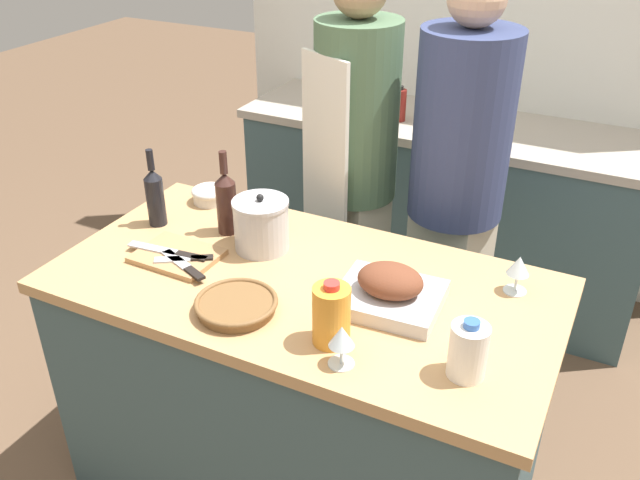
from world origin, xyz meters
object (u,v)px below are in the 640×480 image
(mixing_bowl, at_px, (210,195))
(wine_bottle_green, at_px, (226,201))
(knife_paring, at_px, (186,259))
(knife_bread, at_px, (184,266))
(stock_pot, at_px, (261,225))
(wicker_basket, at_px, (236,305))
(wine_glass_right, at_px, (519,267))
(milk_jug, at_px, (468,351))
(wine_bottle_dark, at_px, (155,195))
(condiment_bottle_short, at_px, (400,105))
(person_cook_aproned, at_px, (354,164))
(roasting_pan, at_px, (390,290))
(knife_chef, at_px, (170,252))
(wine_glass_left, at_px, (342,338))
(condiment_bottle_tall, at_px, (439,96))
(person_cook_guest, at_px, (457,183))
(juice_jug, at_px, (331,315))
(cutting_board, at_px, (177,256))

(mixing_bowl, xyz_separation_m, wine_bottle_green, (0.19, -0.16, 0.09))
(knife_paring, bearing_deg, knife_bread, -60.60)
(stock_pot, relative_size, knife_paring, 1.14)
(wicker_basket, height_order, wine_glass_right, wine_glass_right)
(milk_jug, height_order, wine_bottle_dark, wine_bottle_dark)
(condiment_bottle_short, bearing_deg, wine_bottle_dark, -107.29)
(wine_bottle_green, relative_size, person_cook_aproned, 0.17)
(roasting_pan, xyz_separation_m, knife_chef, (-0.72, -0.07, -0.03))
(roasting_pan, bearing_deg, wine_glass_left, -92.29)
(mixing_bowl, height_order, wine_glass_left, wine_glass_left)
(condiment_bottle_tall, relative_size, condiment_bottle_short, 1.27)
(wine_bottle_green, relative_size, knife_paring, 1.72)
(person_cook_guest, bearing_deg, knife_bread, -104.06)
(wine_bottle_dark, distance_m, knife_paring, 0.32)
(condiment_bottle_tall, bearing_deg, wine_glass_left, -79.38)
(knife_chef, height_order, person_cook_guest, person_cook_guest)
(wine_glass_right, bearing_deg, roasting_pan, -143.69)
(stock_pot, height_order, juice_jug, stock_pot)
(wine_bottle_green, height_order, person_cook_guest, person_cook_guest)
(milk_jug, xyz_separation_m, wine_bottle_green, (-0.93, 0.35, 0.04))
(wine_bottle_dark, bearing_deg, wine_glass_right, 6.39)
(condiment_bottle_tall, bearing_deg, juice_jug, -80.97)
(person_cook_guest, bearing_deg, condiment_bottle_short, 146.84)
(roasting_pan, relative_size, knife_chef, 1.08)
(stock_pot, relative_size, mixing_bowl, 1.46)
(roasting_pan, xyz_separation_m, person_cook_guest, (-0.03, 0.75, 0.02))
(stock_pot, xyz_separation_m, knife_chef, (-0.23, -0.19, -0.06))
(wine_bottle_dark, relative_size, knife_bread, 1.32)
(wine_bottle_dark, height_order, person_cook_guest, person_cook_guest)
(stock_pot, relative_size, person_cook_guest, 0.11)
(wine_bottle_green, height_order, wine_glass_right, wine_bottle_green)
(cutting_board, distance_m, condiment_bottle_tall, 1.63)
(condiment_bottle_short, xyz_separation_m, person_cook_aproned, (0.06, -0.65, -0.04))
(stock_pot, height_order, person_cook_aproned, person_cook_aproned)
(knife_chef, bearing_deg, juice_jug, -13.36)
(stock_pot, height_order, person_cook_guest, person_cook_guest)
(cutting_board, xyz_separation_m, person_cook_aproned, (0.26, 0.80, 0.06))
(stock_pot, relative_size, person_cook_aproned, 0.11)
(cutting_board, height_order, knife_chef, knife_chef)
(wine_bottle_dark, height_order, condiment_bottle_tall, wine_bottle_dark)
(cutting_board, relative_size, wine_bottle_dark, 0.95)
(knife_chef, bearing_deg, knife_paring, -9.38)
(cutting_board, bearing_deg, juice_jug, -14.37)
(person_cook_guest, bearing_deg, wine_bottle_dark, -122.40)
(condiment_bottle_tall, xyz_separation_m, person_cook_guest, (0.32, -0.77, -0.06))
(condiment_bottle_tall, distance_m, person_cook_aproned, 0.79)
(cutting_board, distance_m, knife_bread, 0.09)
(wine_glass_right, distance_m, condiment_bottle_short, 1.41)
(roasting_pan, xyz_separation_m, wine_glass_right, (0.31, 0.23, 0.04))
(cutting_board, xyz_separation_m, knife_chef, (-0.02, -0.01, 0.01))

